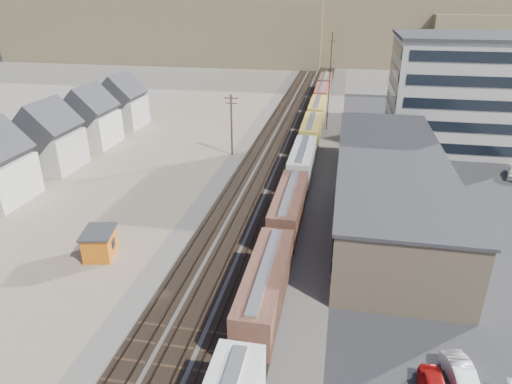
% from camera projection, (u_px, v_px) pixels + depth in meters
% --- Properties ---
extents(ground, '(300.00, 300.00, 0.00)m').
position_uv_depth(ground, '(211.00, 334.00, 36.01)').
color(ground, '#6B6356').
rests_on(ground, ground).
extents(ballast_bed, '(18.00, 200.00, 0.06)m').
position_uv_depth(ballast_bed, '(289.00, 143.00, 80.89)').
color(ballast_bed, '#4C4742').
rests_on(ballast_bed, ground).
extents(dirt_yard, '(24.00, 180.00, 0.03)m').
position_uv_depth(dirt_yard, '(162.00, 154.00, 75.40)').
color(dirt_yard, '#715F4E').
rests_on(dirt_yard, ground).
extents(asphalt_lot, '(26.00, 120.00, 0.04)m').
position_uv_depth(asphalt_lot, '(433.00, 185.00, 63.60)').
color(asphalt_lot, '#232326').
rests_on(asphalt_lot, ground).
extents(rail_tracks, '(11.40, 200.00, 0.24)m').
position_uv_depth(rail_tracks, '(286.00, 143.00, 80.95)').
color(rail_tracks, black).
rests_on(rail_tracks, ground).
extents(freight_train, '(3.00, 119.74, 4.46)m').
position_uv_depth(freight_train, '(307.00, 145.00, 71.19)').
color(freight_train, black).
rests_on(freight_train, ground).
extents(warehouse, '(12.40, 40.40, 7.25)m').
position_uv_depth(warehouse, '(389.00, 184.00, 54.37)').
color(warehouse, tan).
rests_on(warehouse, ground).
extents(office_tower, '(22.60, 18.60, 18.45)m').
position_uv_depth(office_tower, '(460.00, 92.00, 76.74)').
color(office_tower, '#9E998E').
rests_on(office_tower, ground).
extents(utility_pole_north, '(2.20, 0.32, 10.00)m').
position_uv_depth(utility_pole_north, '(232.00, 124.00, 73.05)').
color(utility_pole_north, '#382619').
rests_on(utility_pole_north, ground).
extents(radio_mast, '(1.20, 0.16, 18.00)m').
position_uv_depth(radio_mast, '(329.00, 82.00, 85.15)').
color(radio_mast, black).
rests_on(radio_mast, ground).
extents(townhouse_row, '(8.15, 68.16, 10.47)m').
position_uv_depth(townhouse_row, '(22.00, 154.00, 62.61)').
color(townhouse_row, '#B7B2A8').
rests_on(townhouse_row, ground).
extents(hills_north, '(265.00, 80.00, 32.00)m').
position_uv_depth(hills_north, '(328.00, 20.00, 181.04)').
color(hills_north, brown).
rests_on(hills_north, ground).
extents(maintenance_shed, '(3.79, 4.46, 2.86)m').
position_uv_depth(maintenance_shed, '(100.00, 243.00, 46.05)').
color(maintenance_shed, '#C35F12').
rests_on(maintenance_shed, ground).
extents(parked_car_white, '(2.37, 4.63, 1.46)m').
position_uv_depth(parked_car_white, '(462.00, 376.00, 31.12)').
color(parked_car_white, white).
rests_on(parked_car_white, ground).
extents(parked_car_blue, '(6.27, 5.92, 1.65)m').
position_uv_depth(parked_car_blue, '(416.00, 161.00, 70.19)').
color(parked_car_blue, navy).
rests_on(parked_car_blue, ground).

